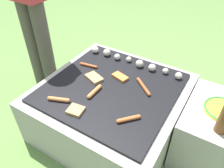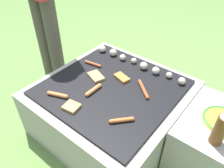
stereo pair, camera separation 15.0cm
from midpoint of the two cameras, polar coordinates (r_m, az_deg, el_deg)
ground_plane at (r=1.80m, az=2.43°, el=-10.74°), size 14.00×14.00×0.00m
grill at (r=1.65m, az=2.62°, el=-6.21°), size 0.96×0.96×0.41m
side_ledge at (r=1.60m, az=27.15°, el=-13.80°), size 0.41×0.54×0.41m
sausage_back_center at (r=1.50m, az=11.03°, el=-1.38°), size 0.16×0.14×0.02m
sausage_back_left at (r=1.46m, az=-1.95°, el=-1.68°), size 0.03×0.15×0.03m
sausage_front_right at (r=1.72m, az=-2.53°, el=5.22°), size 0.15×0.04×0.02m
sausage_mid_right at (r=1.27m, az=5.95°, el=-9.53°), size 0.11×0.12×0.03m
sausage_front_center at (r=1.45m, az=-11.22°, el=-2.89°), size 0.14×0.07×0.03m
bread_slice_left at (r=1.58m, az=5.33°, el=1.56°), size 0.13×0.09×0.02m
bread_slice_center at (r=1.58m, az=-1.54°, el=1.91°), size 0.15×0.12×0.02m
bread_slice_right at (r=1.36m, az=-7.42°, el=-6.04°), size 0.10×0.10×0.02m
mushroom_row at (r=1.73m, az=8.54°, el=5.65°), size 0.78×0.07×0.06m
plate_colorful at (r=1.46m, az=29.68°, el=-8.28°), size 0.23×0.23×0.02m
condiment_bottle at (r=1.27m, az=29.67°, el=-10.25°), size 0.07×0.07×0.22m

